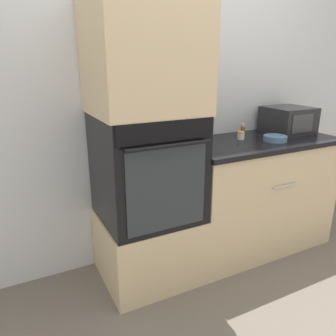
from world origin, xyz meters
TOP-DOWN VIEW (x-y plane):
  - ground_plane at (0.00, 0.00)m, footprint 12.00×12.00m
  - wall_back at (0.00, 0.63)m, footprint 8.00×0.05m
  - oven_cabinet_base at (-0.32, 0.30)m, footprint 0.65×0.60m
  - wall_oven at (-0.32, 0.30)m, footprint 0.63×0.64m
  - oven_cabinet_upper at (-0.32, 0.30)m, footprint 0.65×0.60m
  - counter_unit at (0.62, 0.30)m, footprint 1.26×0.63m
  - microwave at (1.01, 0.38)m, footprint 0.36×0.35m
  - knife_block at (0.10, 0.32)m, footprint 0.09×0.12m
  - bowl at (0.69, 0.20)m, footprint 0.17×0.17m
  - condiment_jar_near at (0.50, 0.36)m, footprint 0.06×0.06m
  - condiment_jar_mid at (0.19, 0.48)m, footprint 0.04×0.04m
  - condiment_jar_far at (0.59, 0.45)m, footprint 0.04×0.04m

SIDE VIEW (x-z plane):
  - ground_plane at x=0.00m, z-range 0.00..0.00m
  - oven_cabinet_base at x=-0.32m, z-range 0.00..0.47m
  - counter_unit at x=0.62m, z-range 0.00..0.91m
  - wall_oven at x=-0.32m, z-range 0.48..1.18m
  - bowl at x=0.69m, z-range 0.91..0.96m
  - condiment_jar_near at x=0.50m, z-range 0.91..0.97m
  - condiment_jar_mid at x=0.19m, z-range 0.91..0.98m
  - condiment_jar_far at x=0.59m, z-range 0.91..1.01m
  - knife_block at x=0.10m, z-range 0.89..1.14m
  - microwave at x=1.01m, z-range 0.91..1.13m
  - wall_back at x=0.00m, z-range 0.00..2.50m
  - oven_cabinet_upper at x=-0.32m, z-range 1.18..1.87m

